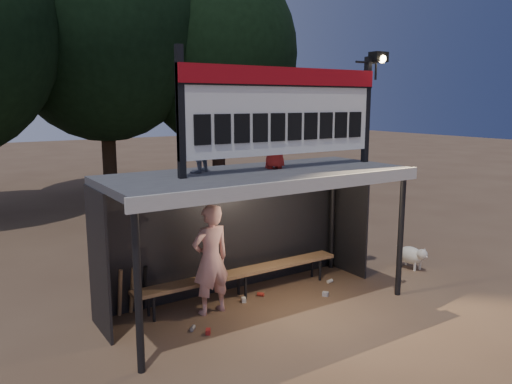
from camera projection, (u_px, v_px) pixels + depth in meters
ground at (259, 307)px, 8.44m from camera, size 80.00×80.00×0.00m
player at (211, 259)px, 8.07m from camera, size 0.69×0.48×1.82m
child_a at (195, 142)px, 7.81m from camera, size 0.60×0.57×0.97m
child_b at (274, 141)px, 8.29m from camera, size 0.49×0.36×0.92m
dugout_shelter at (251, 198)px, 8.32m from camera, size 5.10×2.08×2.32m
scoreboard_assembly at (288, 108)px, 8.14m from camera, size 4.10×0.27×1.99m
bench at (242, 273)px, 8.82m from camera, size 4.00×0.35×0.48m
tree_mid at (102, 22)px, 17.37m from camera, size 7.22×7.22×10.36m
tree_right at (217, 54)px, 18.86m from camera, size 6.08×6.08×8.72m
dog at (412, 255)px, 10.35m from camera, size 0.36×0.81×0.49m
bats at (132, 291)px, 8.03m from camera, size 0.48×0.33×0.84m
litter at (264, 303)px, 8.50m from camera, size 3.22×0.93×0.08m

